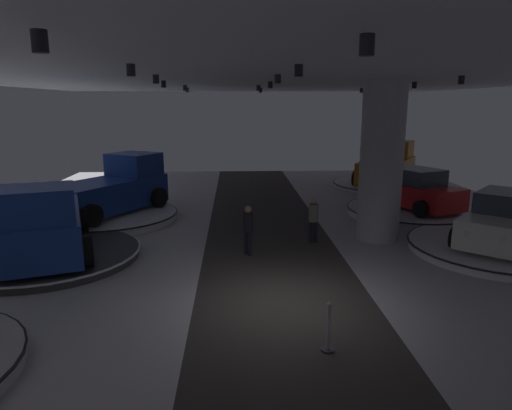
{
  "coord_description": "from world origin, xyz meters",
  "views": [
    {
      "loc": [
        -1.19,
        -10.26,
        4.73
      ],
      "look_at": [
        -0.48,
        4.67,
        1.4
      ],
      "focal_mm": 32.19,
      "sensor_mm": 36.0,
      "label": 1
    }
  ],
  "objects_px": {
    "display_platform_far_left": "(108,216)",
    "pickup_truck_deep_right": "(388,166)",
    "visitor_walking_near": "(313,217)",
    "visitor_walking_far": "(248,227)",
    "pickup_truck_mid_left": "(42,225)",
    "display_platform_mid_right": "(500,248)",
    "display_platform_mid_left": "(46,255)",
    "display_platform_far_right": "(412,211)",
    "column_right": "(381,162)",
    "display_car_mid_right": "(504,221)",
    "display_platform_deep_right": "(386,184)",
    "pickup_truck_far_left": "(112,189)",
    "display_car_far_right": "(414,190)"
  },
  "relations": [
    {
      "from": "pickup_truck_deep_right",
      "to": "visitor_walking_near",
      "type": "bearing_deg",
      "value": -119.78
    },
    {
      "from": "display_platform_mid_right",
      "to": "display_car_mid_right",
      "type": "height_order",
      "value": "display_car_mid_right"
    },
    {
      "from": "display_platform_mid_left",
      "to": "pickup_truck_deep_right",
      "type": "relative_size",
      "value": 1.01
    },
    {
      "from": "column_right",
      "to": "display_car_mid_right",
      "type": "xyz_separation_m",
      "value": [
        3.54,
        -1.69,
        -1.7
      ]
    },
    {
      "from": "column_right",
      "to": "visitor_walking_near",
      "type": "distance_m",
      "value": 3.03
    },
    {
      "from": "display_platform_far_left",
      "to": "display_platform_mid_left",
      "type": "relative_size",
      "value": 1.0
    },
    {
      "from": "display_platform_far_right",
      "to": "pickup_truck_mid_left",
      "type": "bearing_deg",
      "value": -157.96
    },
    {
      "from": "display_car_far_right",
      "to": "display_platform_far_left",
      "type": "height_order",
      "value": "display_car_far_right"
    },
    {
      "from": "visitor_walking_far",
      "to": "column_right",
      "type": "bearing_deg",
      "value": 18.52
    },
    {
      "from": "visitor_walking_near",
      "to": "visitor_walking_far",
      "type": "relative_size",
      "value": 1.0
    },
    {
      "from": "column_right",
      "to": "display_platform_mid_right",
      "type": "xyz_separation_m",
      "value": [
        3.51,
        -1.72,
        -2.59
      ]
    },
    {
      "from": "display_car_far_right",
      "to": "visitor_walking_near",
      "type": "distance_m",
      "value": 6.17
    },
    {
      "from": "display_platform_far_left",
      "to": "pickup_truck_deep_right",
      "type": "distance_m",
      "value": 15.98
    },
    {
      "from": "column_right",
      "to": "display_car_mid_right",
      "type": "bearing_deg",
      "value": -25.59
    },
    {
      "from": "display_platform_far_right",
      "to": "visitor_walking_near",
      "type": "xyz_separation_m",
      "value": [
        -4.93,
        -3.71,
        0.72
      ]
    },
    {
      "from": "pickup_truck_mid_left",
      "to": "display_platform_far_right",
      "type": "bearing_deg",
      "value": 22.04
    },
    {
      "from": "display_car_mid_right",
      "to": "pickup_truck_far_left",
      "type": "xyz_separation_m",
      "value": [
        -13.67,
        5.09,
        0.2
      ]
    },
    {
      "from": "display_car_mid_right",
      "to": "display_platform_deep_right",
      "type": "relative_size",
      "value": 0.71
    },
    {
      "from": "display_platform_far_left",
      "to": "pickup_truck_deep_right",
      "type": "bearing_deg",
      "value": 27.54
    },
    {
      "from": "display_platform_mid_left",
      "to": "pickup_truck_mid_left",
      "type": "distance_m",
      "value": 1.1
    },
    {
      "from": "display_car_mid_right",
      "to": "display_platform_far_left",
      "type": "bearing_deg",
      "value": 160.81
    },
    {
      "from": "display_car_mid_right",
      "to": "pickup_truck_deep_right",
      "type": "xyz_separation_m",
      "value": [
        0.3,
        12.19,
        0.12
      ]
    },
    {
      "from": "display_platform_mid_right",
      "to": "display_car_mid_right",
      "type": "xyz_separation_m",
      "value": [
        0.02,
        0.02,
        0.89
      ]
    },
    {
      "from": "display_platform_deep_right",
      "to": "pickup_truck_mid_left",
      "type": "bearing_deg",
      "value": -139.65
    },
    {
      "from": "column_right",
      "to": "display_car_mid_right",
      "type": "height_order",
      "value": "column_right"
    },
    {
      "from": "display_platform_deep_right",
      "to": "pickup_truck_deep_right",
      "type": "distance_m",
      "value": 1.08
    },
    {
      "from": "pickup_truck_far_left",
      "to": "visitor_walking_near",
      "type": "height_order",
      "value": "pickup_truck_far_left"
    },
    {
      "from": "column_right",
      "to": "pickup_truck_mid_left",
      "type": "distance_m",
      "value": 11.09
    },
    {
      "from": "display_platform_far_left",
      "to": "pickup_truck_deep_right",
      "type": "xyz_separation_m",
      "value": [
        14.14,
        7.37,
        0.99
      ]
    },
    {
      "from": "visitor_walking_far",
      "to": "pickup_truck_far_left",
      "type": "bearing_deg",
      "value": 137.91
    },
    {
      "from": "display_car_mid_right",
      "to": "display_platform_deep_right",
      "type": "height_order",
      "value": "display_car_mid_right"
    },
    {
      "from": "pickup_truck_far_left",
      "to": "display_car_far_right",
      "type": "bearing_deg",
      "value": -0.33
    },
    {
      "from": "pickup_truck_mid_left",
      "to": "display_platform_mid_right",
      "type": "bearing_deg",
      "value": 1.35
    },
    {
      "from": "visitor_walking_near",
      "to": "visitor_walking_far",
      "type": "xyz_separation_m",
      "value": [
        -2.28,
        -1.2,
        0.0
      ]
    },
    {
      "from": "visitor_walking_near",
      "to": "visitor_walking_far",
      "type": "distance_m",
      "value": 2.57
    },
    {
      "from": "pickup_truck_far_left",
      "to": "display_platform_far_right",
      "type": "bearing_deg",
      "value": -0.21
    },
    {
      "from": "display_platform_far_right",
      "to": "display_platform_mid_left",
      "type": "height_order",
      "value": "display_platform_far_right"
    },
    {
      "from": "column_right",
      "to": "visitor_walking_far",
      "type": "xyz_separation_m",
      "value": [
        -4.65,
        -1.56,
        -1.84
      ]
    },
    {
      "from": "display_platform_far_right",
      "to": "pickup_truck_far_left",
      "type": "bearing_deg",
      "value": 179.79
    },
    {
      "from": "display_platform_mid_right",
      "to": "pickup_truck_deep_right",
      "type": "distance_m",
      "value": 12.26
    },
    {
      "from": "display_platform_mid_right",
      "to": "pickup_truck_deep_right",
      "type": "bearing_deg",
      "value": 88.47
    },
    {
      "from": "column_right",
      "to": "display_platform_deep_right",
      "type": "relative_size",
      "value": 0.92
    },
    {
      "from": "pickup_truck_far_left",
      "to": "column_right",
      "type": "bearing_deg",
      "value": -18.53
    },
    {
      "from": "pickup_truck_deep_right",
      "to": "display_platform_far_left",
      "type": "bearing_deg",
      "value": -152.46
    },
    {
      "from": "display_car_mid_right",
      "to": "visitor_walking_near",
      "type": "bearing_deg",
      "value": 167.28
    },
    {
      "from": "display_platform_far_left",
      "to": "display_platform_deep_right",
      "type": "xyz_separation_m",
      "value": [
        13.97,
        7.1,
        -0.04
      ]
    },
    {
      "from": "column_right",
      "to": "visitor_walking_far",
      "type": "bearing_deg",
      "value": -161.48
    },
    {
      "from": "display_platform_far_left",
      "to": "display_car_far_right",
      "type": "bearing_deg",
      "value": 0.9
    },
    {
      "from": "display_car_mid_right",
      "to": "visitor_walking_far",
      "type": "relative_size",
      "value": 2.7
    },
    {
      "from": "display_platform_far_left",
      "to": "display_platform_deep_right",
      "type": "relative_size",
      "value": 0.95
    }
  ]
}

